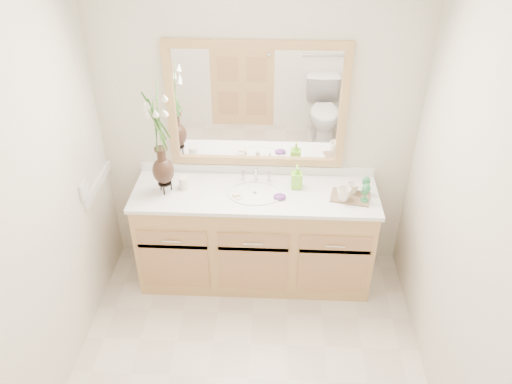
# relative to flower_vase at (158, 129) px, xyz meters

# --- Properties ---
(floor) EXTENTS (2.60, 2.60, 0.00)m
(floor) POSITION_rel_flower_vase_xyz_m (0.67, -0.99, -1.35)
(floor) COLOR beige
(floor) RESTS_ON ground
(ceiling) EXTENTS (2.40, 2.60, 0.02)m
(ceiling) POSITION_rel_flower_vase_xyz_m (0.67, -0.99, 1.05)
(ceiling) COLOR white
(ceiling) RESTS_ON wall_back
(wall_back) EXTENTS (2.40, 0.02, 2.40)m
(wall_back) POSITION_rel_flower_vase_xyz_m (0.67, 0.31, -0.15)
(wall_back) COLOR white
(wall_back) RESTS_ON floor
(wall_left) EXTENTS (0.02, 2.60, 2.40)m
(wall_left) POSITION_rel_flower_vase_xyz_m (-0.53, -0.99, -0.15)
(wall_left) COLOR white
(wall_left) RESTS_ON floor
(wall_right) EXTENTS (0.02, 2.60, 2.40)m
(wall_right) POSITION_rel_flower_vase_xyz_m (1.87, -0.99, -0.15)
(wall_right) COLOR white
(wall_right) RESTS_ON floor
(vanity) EXTENTS (1.80, 0.55, 0.80)m
(vanity) POSITION_rel_flower_vase_xyz_m (0.67, 0.02, -0.95)
(vanity) COLOR tan
(vanity) RESTS_ON floor
(counter) EXTENTS (1.84, 0.57, 0.03)m
(counter) POSITION_rel_flower_vase_xyz_m (0.67, 0.02, -0.53)
(counter) COLOR white
(counter) RESTS_ON vanity
(sink) EXTENTS (0.38, 0.34, 0.23)m
(sink) POSITION_rel_flower_vase_xyz_m (0.67, 0.00, -0.57)
(sink) COLOR white
(sink) RESTS_ON counter
(mirror) EXTENTS (1.32, 0.04, 0.97)m
(mirror) POSITION_rel_flower_vase_xyz_m (0.67, 0.29, 0.06)
(mirror) COLOR white
(mirror) RESTS_ON wall_back
(switch_plate) EXTENTS (0.02, 0.12, 0.12)m
(switch_plate) POSITION_rel_flower_vase_xyz_m (-0.52, -0.23, -0.37)
(switch_plate) COLOR white
(switch_plate) RESTS_ON wall_left
(flower_vase) EXTENTS (0.18, 0.18, 0.76)m
(flower_vase) POSITION_rel_flower_vase_xyz_m (0.00, 0.00, 0.00)
(flower_vase) COLOR black
(flower_vase) RESTS_ON counter
(tumbler) EXTENTS (0.07, 0.07, 0.09)m
(tumbler) POSITION_rel_flower_vase_xyz_m (0.13, 0.05, -0.47)
(tumbler) COLOR white
(tumbler) RESTS_ON counter
(soap_dish) EXTENTS (0.09, 0.09, 0.03)m
(soap_dish) POSITION_rel_flower_vase_xyz_m (0.53, -0.05, -0.51)
(soap_dish) COLOR white
(soap_dish) RESTS_ON counter
(soap_bottle) EXTENTS (0.08, 0.08, 0.17)m
(soap_bottle) POSITION_rel_flower_vase_xyz_m (0.98, 0.11, -0.43)
(soap_bottle) COLOR #82DC33
(soap_bottle) RESTS_ON counter
(purple_dish) EXTENTS (0.11, 0.10, 0.03)m
(purple_dish) POSITION_rel_flower_vase_xyz_m (0.86, -0.05, -0.50)
(purple_dish) COLOR #60297D
(purple_dish) RESTS_ON counter
(tray) EXTENTS (0.31, 0.24, 0.01)m
(tray) POSITION_rel_flower_vase_xyz_m (1.37, -0.02, -0.51)
(tray) COLOR brown
(tray) RESTS_ON counter
(mug_left) EXTENTS (0.13, 0.12, 0.10)m
(mug_left) POSITION_rel_flower_vase_xyz_m (1.32, -0.07, -0.45)
(mug_left) COLOR white
(mug_left) RESTS_ON tray
(mug_right) EXTENTS (0.10, 0.10, 0.09)m
(mug_right) POSITION_rel_flower_vase_xyz_m (1.39, 0.03, -0.46)
(mug_right) COLOR white
(mug_right) RESTS_ON tray
(goblet_front) EXTENTS (0.06, 0.06, 0.14)m
(goblet_front) POSITION_rel_flower_vase_xyz_m (1.47, -0.07, -0.41)
(goblet_front) COLOR #297D44
(goblet_front) RESTS_ON tray
(goblet_back) EXTENTS (0.06, 0.06, 0.14)m
(goblet_back) POSITION_rel_flower_vase_xyz_m (1.48, 0.03, -0.41)
(goblet_back) COLOR #297D44
(goblet_back) RESTS_ON tray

